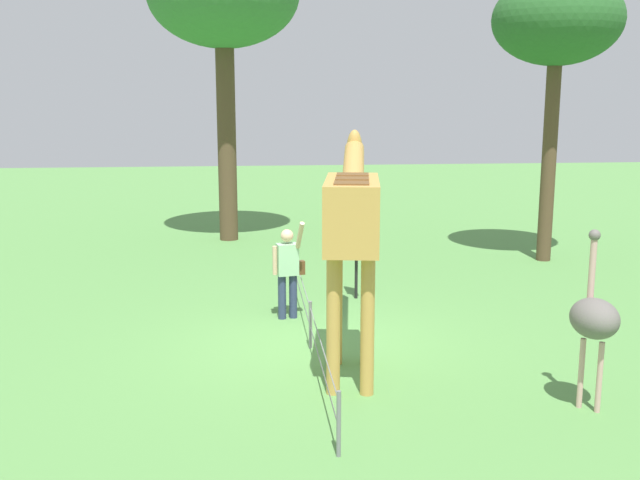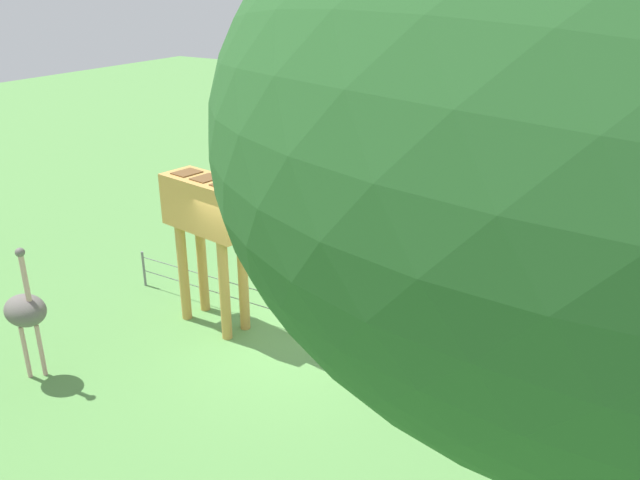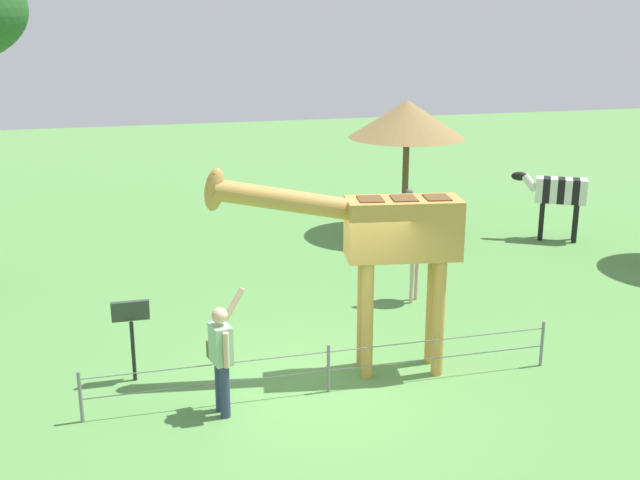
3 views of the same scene
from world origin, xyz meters
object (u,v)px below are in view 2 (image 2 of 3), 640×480
(ostrich, at_px, (26,311))
(info_sign, at_px, (404,359))
(visitor, at_px, (374,302))
(giraffe, at_px, (221,215))

(ostrich, height_order, info_sign, ostrich)
(info_sign, bearing_deg, visitor, 130.35)
(giraffe, distance_m, visitor, 2.95)
(visitor, distance_m, ostrich, 5.46)
(ostrich, bearing_deg, visitor, 39.69)
(giraffe, xyz_separation_m, ostrich, (-1.65, -2.74, -1.01))
(giraffe, distance_m, ostrich, 3.35)
(info_sign, bearing_deg, giraffe, 170.44)
(ostrich, distance_m, info_sign, 5.77)
(visitor, xyz_separation_m, info_sign, (1.16, -1.37, 0.05))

